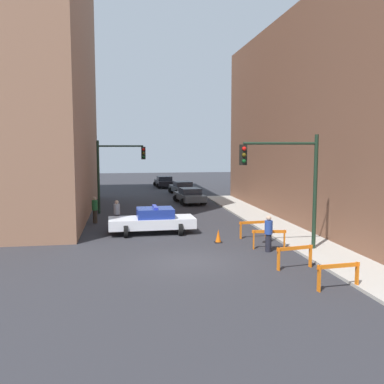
# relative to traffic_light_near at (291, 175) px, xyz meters

# --- Properties ---
(ground_plane) EXTENTS (120.00, 120.00, 0.00)m
(ground_plane) POSITION_rel_traffic_light_near_xyz_m (-4.73, -0.92, -3.53)
(ground_plane) COLOR #2D2D33
(sidewalk_right) EXTENTS (2.40, 44.00, 0.12)m
(sidewalk_right) POSITION_rel_traffic_light_near_xyz_m (1.47, -0.92, -3.47)
(sidewalk_right) COLOR #B2ADA3
(sidewalk_right) RESTS_ON ground_plane
(building_right) EXTENTS (12.00, 28.00, 13.04)m
(building_right) POSITION_rel_traffic_light_near_xyz_m (8.67, 7.08, 2.99)
(building_right) COLOR brown
(building_right) RESTS_ON ground_plane
(traffic_light_near) EXTENTS (3.64, 0.35, 5.20)m
(traffic_light_near) POSITION_rel_traffic_light_near_xyz_m (0.00, 0.00, 0.00)
(traffic_light_near) COLOR black
(traffic_light_near) RESTS_ON sidewalk_right
(traffic_light_far) EXTENTS (3.44, 0.35, 5.20)m
(traffic_light_far) POSITION_rel_traffic_light_near_xyz_m (-8.03, 12.82, -0.13)
(traffic_light_far) COLOR black
(traffic_light_far) RESTS_ON ground_plane
(police_car) EXTENTS (4.75, 2.45, 1.52)m
(police_car) POSITION_rel_traffic_light_near_xyz_m (-5.85, 5.18, -2.81)
(police_car) COLOR white
(police_car) RESTS_ON ground_plane
(parked_car_near) EXTENTS (2.55, 4.45, 1.31)m
(parked_car_near) POSITION_rel_traffic_light_near_xyz_m (-1.89, 17.04, -2.86)
(parked_car_near) COLOR #474C51
(parked_car_near) RESTS_ON ground_plane
(parked_car_mid) EXTENTS (2.56, 4.46, 1.31)m
(parked_car_mid) POSITION_rel_traffic_light_near_xyz_m (-1.56, 23.76, -2.86)
(parked_car_mid) COLOR #474C51
(parked_car_mid) RESTS_ON ground_plane
(parked_car_far) EXTENTS (2.42, 4.39, 1.31)m
(parked_car_far) POSITION_rel_traffic_light_near_xyz_m (-2.60, 31.42, -2.86)
(parked_car_far) COLOR black
(parked_car_far) RESTS_ON ground_plane
(pedestrian_crossing) EXTENTS (0.50, 0.50, 1.66)m
(pedestrian_crossing) POSITION_rel_traffic_light_near_xyz_m (-7.81, 6.96, -2.67)
(pedestrian_crossing) COLOR black
(pedestrian_crossing) RESTS_ON ground_plane
(pedestrian_corner) EXTENTS (0.50, 0.50, 1.66)m
(pedestrian_corner) POSITION_rel_traffic_light_near_xyz_m (-9.18, 8.91, -2.67)
(pedestrian_corner) COLOR #382D23
(pedestrian_corner) RESTS_ON ground_plane
(pedestrian_sidewalk) EXTENTS (0.44, 0.44, 1.66)m
(pedestrian_sidewalk) POSITION_rel_traffic_light_near_xyz_m (-0.94, 0.17, -2.67)
(pedestrian_sidewalk) COLOR black
(pedestrian_sidewalk) RESTS_ON ground_plane
(barrier_front) EXTENTS (1.60, 0.29, 0.90)m
(barrier_front) POSITION_rel_traffic_light_near_xyz_m (-0.40, -5.20, -2.91)
(barrier_front) COLOR orange
(barrier_front) RESTS_ON ground_plane
(barrier_mid) EXTENTS (1.59, 0.41, 0.90)m
(barrier_mid) POSITION_rel_traffic_light_near_xyz_m (-0.85, -2.62, -2.91)
(barrier_mid) COLOR orange
(barrier_mid) RESTS_ON ground_plane
(barrier_back) EXTENTS (1.59, 0.39, 0.90)m
(barrier_back) POSITION_rel_traffic_light_near_xyz_m (-0.74, 0.66, -2.91)
(barrier_back) COLOR orange
(barrier_back) RESTS_ON ground_plane
(barrier_corner) EXTENTS (1.60, 0.32, 0.90)m
(barrier_corner) POSITION_rel_traffic_light_near_xyz_m (-0.72, 3.10, -2.91)
(barrier_corner) COLOR orange
(barrier_corner) RESTS_ON ground_plane
(traffic_cone) EXTENTS (0.36, 0.36, 0.66)m
(traffic_cone) POSITION_rel_traffic_light_near_xyz_m (-2.78, 2.36, -3.21)
(traffic_cone) COLOR black
(traffic_cone) RESTS_ON ground_plane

